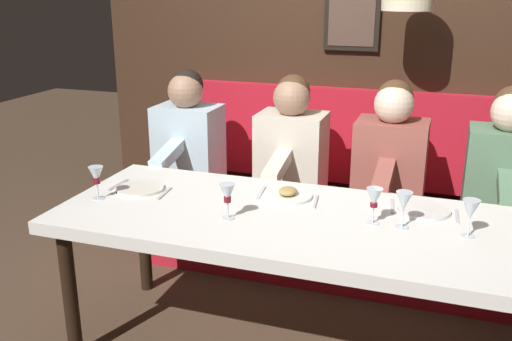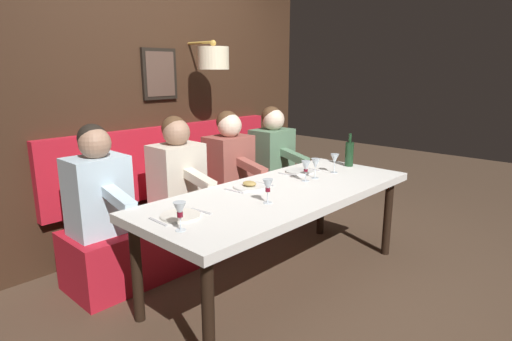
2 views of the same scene
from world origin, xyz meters
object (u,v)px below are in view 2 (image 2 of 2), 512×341
Objects in this scene: wine_glass_3 at (315,164)px; diner_middle at (177,168)px; wine_glass_2 at (335,159)px; wine_bottle at (349,154)px; dining_table at (282,199)px; wine_glass_4 at (268,186)px; wine_glass_0 at (306,167)px; wine_glass_1 at (180,211)px; diner_far at (98,184)px; diner_near at (229,157)px; diner_nearest at (272,148)px.

diner_middle is at bearing 40.64° from wine_glass_3.
wine_bottle is (0.04, -0.31, -0.00)m from wine_glass_2.
wine_glass_3 is 0.58m from wine_bottle.
dining_table is 13.74× the size of wine_glass_4.
dining_table is 13.74× the size of wine_glass_0.
wine_bottle reaches higher than wine_glass_1.
diner_middle is 1.05m from wine_glass_0.
dining_table is 0.48m from wine_glass_3.
wine_glass_0 is 1.00× the size of wine_glass_1.
wine_glass_3 is (-0.86, -1.42, 0.04)m from diner_far.
diner_near reaches higher than wine_glass_1.
dining_table is 0.94m from diner_near.
diner_far is 1.21m from wine_glass_4.
wine_glass_4 is at bearing 97.95° from wine_bottle.
dining_table is at bearing 161.54° from diner_near.
diner_near is 4.82× the size of wine_glass_2.
diner_near reaches higher than dining_table.
diner_near is (0.88, -0.29, 0.14)m from dining_table.
wine_glass_3 is at bearing 151.95° from diner_nearest.
wine_glass_2 is at bearing 97.90° from wine_bottle.
wine_glass_1 is at bearing 144.31° from diner_middle.
diner_nearest is at bearing -90.00° from diner_near.
diner_nearest is 1.19m from diner_middle.
wine_glass_4 is (-0.13, 0.30, 0.18)m from dining_table.
wine_glass_0 is at bearing 88.40° from wine_glass_2.
diner_middle reaches higher than wine_bottle.
wine_glass_4 is (-0.03, -0.69, 0.00)m from wine_glass_1.
dining_table is at bearing 93.12° from wine_glass_3.
dining_table is 13.74× the size of wine_glass_3.
dining_table is 2.85× the size of diner_nearest.
diner_nearest is 0.61m from diner_near.
wine_glass_4 is (-1.01, 0.60, 0.04)m from diner_near.
diner_far is 0.98m from wine_glass_1.
diner_nearest and diner_far have the same top height.
diner_near reaches higher than wine_glass_0.
wine_bottle is (-0.82, -2.00, 0.04)m from diner_far.
wine_glass_0 is 1.00× the size of wine_glass_3.
diner_near is 4.82× the size of wine_glass_0.
wine_glass_0 is 0.64m from wine_glass_4.
diner_far is at bearing 90.00° from diner_near.
diner_nearest is 4.82× the size of wine_glass_4.
diner_far is at bearing 47.97° from dining_table.
diner_middle reaches higher than dining_table.
diner_near reaches higher than wine_glass_4.
wine_glass_1 and wine_glass_2 have the same top height.
diner_near reaches higher than wine_bottle.
dining_table is 1.27m from diner_nearest.
wine_glass_4 is at bearing 97.97° from wine_glass_2.
wine_glass_0 is 1.32m from wine_glass_1.
wine_glass_0 is 0.70m from wine_bottle.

